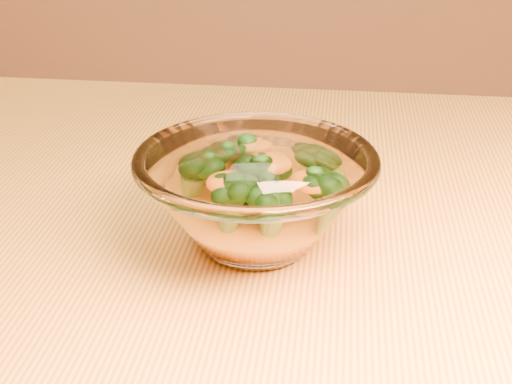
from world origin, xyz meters
The scene contains 4 objects.
table centered at (0.00, 0.00, 0.65)m, with size 1.20×0.80×0.75m.
glass_bowl centered at (-0.08, -0.01, 0.80)m, with size 0.19×0.19×0.09m.
cheese_sauce centered at (-0.08, -0.01, 0.78)m, with size 0.11×0.11×0.03m, color orange.
broccoli_heap centered at (-0.07, -0.01, 0.81)m, with size 0.13×0.12×0.05m.
Camera 1 is at (-0.01, -0.51, 1.05)m, focal length 50.00 mm.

